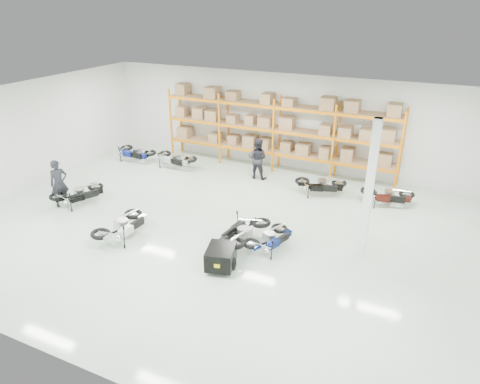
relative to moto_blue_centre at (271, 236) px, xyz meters
The scene contains 14 objects.
room 3.03m from the moto_blue_centre, 167.72° to the left, with size 18.00×18.00×18.00m.
pallet_rack 7.59m from the moto_blue_centre, 109.21° to the left, with size 11.28×0.98×3.62m.
structural_column 3.43m from the moto_blue_centre, 20.39° to the left, with size 0.25×0.25×4.50m, color white.
moto_blue_centre is the anchor object (origin of this frame).
moto_silver_left 5.09m from the moto_blue_centre, 163.75° to the right, with size 0.86×1.94×1.18m, color silver, non-canonical shape.
moto_black_far_left 8.23m from the moto_blue_centre, behind, with size 0.83×1.86×1.14m, color black, non-canonical shape.
moto_touring_right 0.98m from the moto_blue_centre, behind, with size 0.88×1.98×1.21m, color black, non-canonical shape.
trailer 1.94m from the moto_blue_centre, 120.18° to the right, with size 1.05×1.78×0.72m.
moto_back_a 10.61m from the moto_blue_centre, 151.61° to the left, with size 0.85×1.91×1.17m, color navy, non-canonical shape.
moto_back_b 8.66m from the moto_blue_centre, 143.91° to the left, with size 0.85×1.92×1.17m, color #A8ADB1, non-canonical shape.
moto_back_c 4.98m from the moto_blue_centre, 85.95° to the left, with size 0.82×1.86×1.13m, color black, non-canonical shape.
moto_back_d 5.92m from the moto_blue_centre, 59.05° to the left, with size 0.80×1.80×1.10m, color #390F0B, non-canonical shape.
person_left 8.81m from the moto_blue_centre, behind, with size 0.69×0.45×1.90m, color black.
person_back 6.21m from the moto_blue_centre, 116.68° to the left, with size 0.92×0.72×1.89m, color black.
Camera 1 is at (6.61, -11.98, 7.60)m, focal length 32.00 mm.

